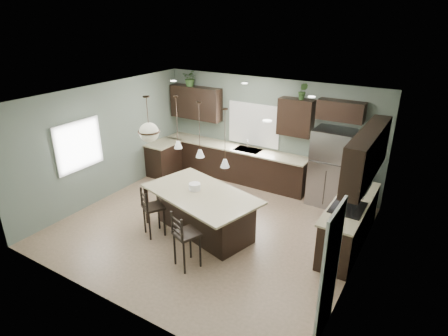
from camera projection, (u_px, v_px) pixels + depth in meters
ground at (211, 226)px, 8.14m from camera, size 6.00×6.00×0.00m
pantry_door at (329, 274)px, 5.09m from camera, size 0.04×0.82×2.04m
window_back at (254, 124)px, 9.88m from camera, size 1.35×0.02×1.00m
window_left at (78, 145)px, 8.34m from camera, size 0.02×1.10×1.00m
left_return_cabs at (164, 159)px, 10.60m from camera, size 0.60×0.90×0.90m
left_return_countertop at (163, 143)px, 10.40m from camera, size 0.66×0.96×0.04m
back_lower_cabs at (233, 163)px, 10.30m from camera, size 4.20×0.60×0.90m
back_countertop at (233, 147)px, 10.10m from camera, size 4.20×0.66×0.04m
sink_inset at (248, 150)px, 9.88m from camera, size 0.70×0.45×0.01m
faucet at (247, 145)px, 9.80m from camera, size 0.02×0.02×0.28m
back_upper_left at (196, 103)px, 10.44m from camera, size 1.55×0.34×0.90m
back_upper_right at (296, 117)px, 9.02m from camera, size 0.85×0.34×0.90m
fridge_header at (341, 111)px, 8.40m from camera, size 1.05×0.34×0.45m
right_lower_cabs at (349, 224)px, 7.35m from camera, size 0.60×2.35×0.90m
right_countertop at (351, 203)px, 7.18m from camera, size 0.66×2.35×0.04m
cooktop at (348, 208)px, 6.95m from camera, size 0.58×0.75×0.02m
wall_oven_front at (330, 226)px, 7.28m from camera, size 0.01×0.72×0.60m
right_upper_cabs at (367, 154)px, 6.71m from camera, size 0.34×2.35×0.90m
microwave at (358, 179)px, 6.67m from camera, size 0.40×0.75×0.40m
refrigerator at (331, 168)px, 8.78m from camera, size 0.90×0.74×1.85m
kitchen_island at (202, 213)px, 7.74m from camera, size 2.65×1.93×0.92m
serving_dish at (195, 187)px, 7.66m from camera, size 0.24×0.24×0.14m
bar_stool_left at (154, 212)px, 7.64m from camera, size 0.53×0.53×1.06m
bar_stool_right at (187, 240)px, 6.67m from camera, size 0.54×0.54×1.12m
pendant_left at (177, 123)px, 7.51m from camera, size 0.17×0.17×1.10m
pendant_center at (199, 130)px, 7.04m from camera, size 0.17×0.17×1.10m
pendant_right at (225, 139)px, 6.58m from camera, size 0.17×0.17×1.10m
chandelier at (148, 119)px, 7.46m from camera, size 0.45×0.45×0.95m
plant_back_left at (190, 78)px, 10.22m from camera, size 0.48×0.43×0.46m
plant_back_right at (303, 91)px, 8.68m from camera, size 0.23×0.19×0.39m
room_shell at (209, 153)px, 7.48m from camera, size 6.00×6.00×6.00m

